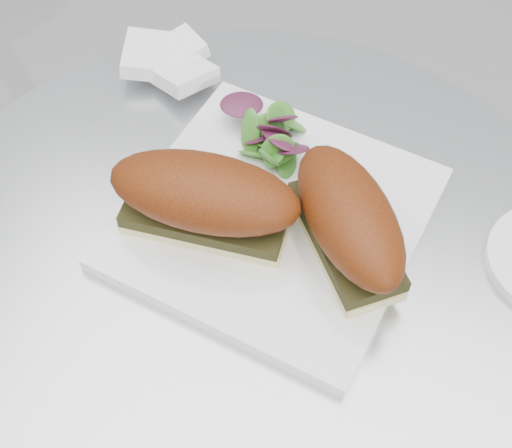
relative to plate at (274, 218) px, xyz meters
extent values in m
cylinder|color=silver|center=(-0.01, -0.06, -0.02)|extent=(0.70, 0.70, 0.02)
cylinder|color=silver|center=(-0.01, -0.06, -0.38)|extent=(0.07, 0.07, 0.71)
cube|color=white|center=(0.00, 0.00, 0.00)|extent=(0.32, 0.32, 0.02)
cube|color=#F7E49A|center=(-0.06, -0.03, 0.01)|extent=(0.16, 0.07, 0.01)
cube|color=black|center=(-0.06, -0.03, 0.03)|extent=(0.16, 0.08, 0.01)
ellipsoid|color=#661F09|center=(-0.06, -0.03, 0.06)|extent=(0.19, 0.09, 0.06)
cube|color=#F7E49A|center=(0.07, -0.02, 0.01)|extent=(0.14, 0.15, 0.01)
cube|color=black|center=(0.07, -0.02, 0.03)|extent=(0.14, 0.15, 0.01)
ellipsoid|color=#661F09|center=(0.07, -0.02, 0.06)|extent=(0.16, 0.18, 0.06)
camera|label=1|loc=(0.11, -0.40, 0.58)|focal=50.00mm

